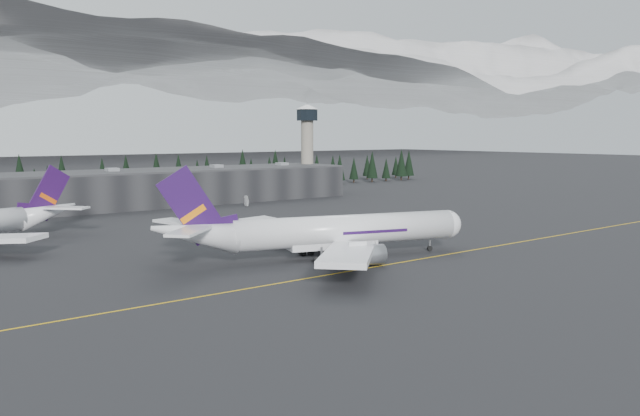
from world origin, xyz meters
TOP-DOWN VIEW (x-y plane):
  - ground at (0.00, 0.00)m, footprint 1400.00×1400.00m
  - taxiline at (0.00, -2.00)m, footprint 400.00×0.40m
  - terminal at (0.00, 125.00)m, footprint 160.00×30.00m
  - control_tower at (75.00, 128.00)m, footprint 10.00×10.00m
  - treeline at (0.00, 162.00)m, footprint 360.00×20.00m
  - jet_main at (-7.18, 10.54)m, footprint 64.66×58.47m
  - gse_vehicle_a at (-51.22, 92.95)m, footprint 3.46×5.89m
  - gse_vehicle_b at (28.60, 100.29)m, footprint 4.01×1.96m

SIDE VIEW (x-z plane):
  - ground at x=0.00m, z-range 0.00..0.00m
  - taxiline at x=0.00m, z-range 0.00..0.02m
  - gse_vehicle_b at x=28.60m, z-range 0.00..1.32m
  - gse_vehicle_a at x=-51.22m, z-range 0.00..1.54m
  - jet_main at x=-7.18m, z-range -4.25..15.23m
  - terminal at x=0.00m, z-range 0.00..12.60m
  - treeline at x=0.00m, z-range 0.00..15.00m
  - control_tower at x=75.00m, z-range 4.56..42.26m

